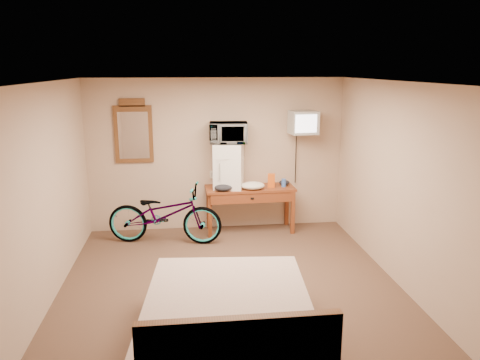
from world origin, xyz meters
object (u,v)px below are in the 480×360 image
at_px(wall_mirror, 133,132).
at_px(bed, 229,327).
at_px(crt_television, 303,122).
at_px(mini_fridge, 229,166).
at_px(desk, 250,194).
at_px(blue_cup, 284,183).
at_px(bicycle, 165,214).
at_px(microwave, 228,133).

distance_m(wall_mirror, bed, 4.06).
distance_m(crt_television, wall_mirror, 2.72).
distance_m(mini_fridge, wall_mirror, 1.61).
xyz_separation_m(desk, bed, (-0.68, -3.37, -0.34)).
relative_size(desk, blue_cup, 11.12).
bearing_deg(blue_cup, crt_television, 4.49).
relative_size(desk, wall_mirror, 1.43).
xyz_separation_m(mini_fridge, crt_television, (1.20, -0.01, 0.68)).
distance_m(blue_cup, wall_mirror, 2.56).
relative_size(bicycle, bed, 0.80).
height_order(blue_cup, crt_television, crt_television).
bearing_deg(bed, microwave, 84.47).
bearing_deg(desk, bicycle, -165.72).
bearing_deg(microwave, bicycle, -155.03).
bearing_deg(mini_fridge, wall_mirror, 171.03).
xyz_separation_m(crt_television, bicycle, (-2.23, -0.38, -1.33)).
bearing_deg(microwave, crt_television, 3.61).
distance_m(microwave, bed, 3.68).
bearing_deg(blue_cup, bicycle, -169.68).
bearing_deg(desk, crt_television, 1.67).
height_order(mini_fridge, bicycle, mini_fridge).
bearing_deg(blue_cup, mini_fridge, 177.66).
height_order(desk, blue_cup, blue_cup).
bearing_deg(wall_mirror, bicycle, -53.01).
bearing_deg(mini_fridge, crt_television, -0.63).
height_order(microwave, bed, microwave).
xyz_separation_m(crt_television, wall_mirror, (-2.70, 0.25, -0.14)).
relative_size(crt_television, bicycle, 0.32).
distance_m(mini_fridge, microwave, 0.53).
relative_size(microwave, crt_television, 1.04).
distance_m(desk, wall_mirror, 2.13).
relative_size(mini_fridge, wall_mirror, 0.72).
relative_size(crt_television, wall_mirror, 0.56).
height_order(microwave, bicycle, microwave).
relative_size(blue_cup, crt_television, 0.23).
bearing_deg(desk, blue_cup, 0.14).
bearing_deg(desk, microwave, 173.70).
height_order(desk, bed, bed).
bearing_deg(wall_mirror, bed, -72.22).
height_order(crt_television, bicycle, crt_television).
height_order(mini_fridge, wall_mirror, wall_mirror).
relative_size(microwave, bicycle, 0.34).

